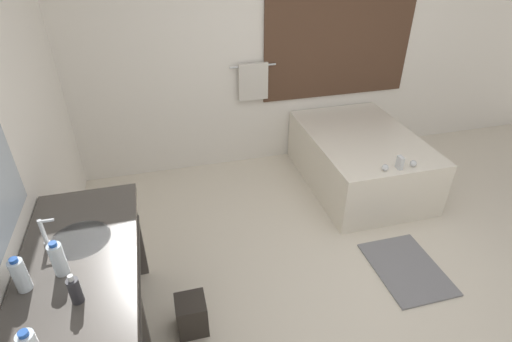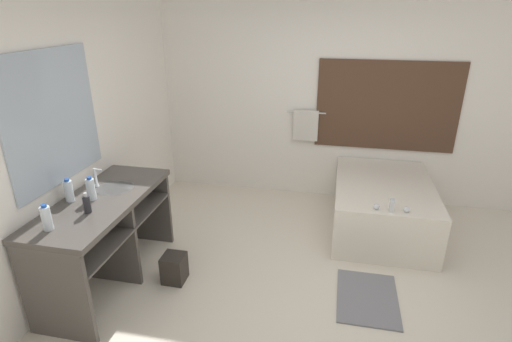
{
  "view_description": "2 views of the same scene",
  "coord_description": "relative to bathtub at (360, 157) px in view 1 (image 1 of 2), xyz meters",
  "views": [
    {
      "loc": [
        -1.32,
        -1.84,
        2.44
      ],
      "look_at": [
        -0.66,
        0.67,
        0.81
      ],
      "focal_mm": 28.0,
      "sensor_mm": 36.0,
      "label": 1
    },
    {
      "loc": [
        0.1,
        -2.87,
        2.41
      ],
      "look_at": [
        -0.69,
        0.9,
        0.82
      ],
      "focal_mm": 28.0,
      "sensor_mm": 36.0,
      "label": 2
    }
  ],
  "objects": [
    {
      "name": "waste_bin",
      "position": [
        -1.97,
        -1.41,
        -0.18
      ],
      "size": [
        0.21,
        0.21,
        0.27
      ],
      "color": "#2D2823",
      "rests_on": "ground_plane"
    },
    {
      "name": "wall_back_with_blinds",
      "position": [
        -0.65,
        0.81,
        1.03
      ],
      "size": [
        7.4,
        0.13,
        2.7
      ],
      "color": "white",
      "rests_on": "ground_plane"
    },
    {
      "name": "sink_faucet",
      "position": [
        -2.72,
        -1.29,
        0.63
      ],
      "size": [
        0.09,
        0.04,
        0.18
      ],
      "color": "silver",
      "rests_on": "vanity_counter"
    },
    {
      "name": "vanity_counter",
      "position": [
        -2.54,
        -1.49,
        0.31
      ],
      "size": [
        0.64,
        1.51,
        0.86
      ],
      "color": "#4C4742",
      "rests_on": "ground_plane"
    },
    {
      "name": "water_bottle_3",
      "position": [
        -2.78,
        -1.61,
        0.64
      ],
      "size": [
        0.07,
        0.07,
        0.21
      ],
      "color": "white",
      "rests_on": "vanity_counter"
    },
    {
      "name": "soap_dispenser",
      "position": [
        -2.51,
        -1.76,
        0.62
      ],
      "size": [
        0.06,
        0.06,
        0.17
      ],
      "color": "#28282D",
      "rests_on": "vanity_counter"
    },
    {
      "name": "bathtub",
      "position": [
        0.0,
        0.0,
        0.0
      ],
      "size": [
        1.07,
        1.54,
        0.69
      ],
      "color": "silver",
      "rests_on": "ground_plane"
    },
    {
      "name": "water_bottle_1",
      "position": [
        -2.61,
        -1.54,
        0.64
      ],
      "size": [
        0.07,
        0.07,
        0.21
      ],
      "color": "white",
      "rests_on": "vanity_counter"
    },
    {
      "name": "bath_mat",
      "position": [
        -0.19,
        -1.3,
        -0.31
      ],
      "size": [
        0.53,
        0.72,
        0.02
      ],
      "color": "slate",
      "rests_on": "ground_plane"
    },
    {
      "name": "ground_plane",
      "position": [
        -0.68,
        -1.42,
        -0.32
      ],
      "size": [
        16.0,
        16.0,
        0.0
      ],
      "primitive_type": "plane",
      "color": "beige",
      "rests_on": "ground"
    }
  ]
}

